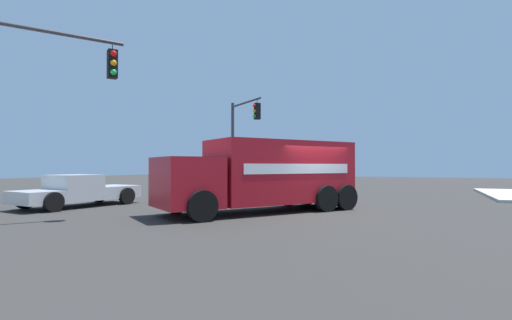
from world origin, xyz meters
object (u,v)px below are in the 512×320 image
object	(u,v)px
delivery_truck	(265,174)
pickup_silver	(78,190)
traffic_light_primary	(6,84)
traffic_light_secondary	(240,133)

from	to	relation	value
delivery_truck	pickup_silver	bearing A→B (deg)	11.78
delivery_truck	pickup_silver	size ratio (longest dim) A/B	1.45
traffic_light_primary	pickup_silver	distance (m)	6.36
traffic_light_secondary	pickup_silver	bearing A→B (deg)	72.34
delivery_truck	traffic_light_primary	bearing A→B (deg)	49.37
pickup_silver	traffic_light_secondary	bearing A→B (deg)	-107.66
traffic_light_primary	pickup_silver	world-z (taller)	traffic_light_primary
traffic_light_primary	delivery_truck	bearing A→B (deg)	-130.63
traffic_light_primary	pickup_silver	bearing A→B (deg)	-60.94
traffic_light_primary	traffic_light_secondary	distance (m)	14.27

